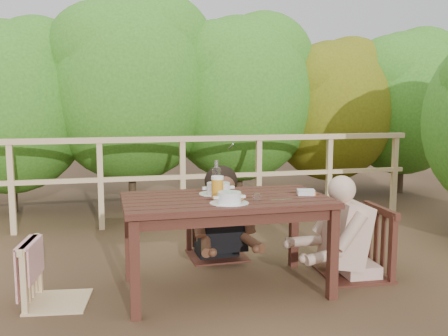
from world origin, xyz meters
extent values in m
plane|color=brown|center=(0.00, 0.00, 0.00)|extent=(60.00, 60.00, 0.00)
cube|color=#391A13|center=(0.00, 0.00, 0.34)|extent=(1.47, 0.83, 0.68)
cube|color=tan|center=(-1.18, 0.03, 0.42)|extent=(0.47, 0.47, 0.83)
cube|color=#391A13|center=(0.11, 0.77, 0.50)|extent=(0.51, 0.51, 1.00)
cube|color=#391A13|center=(1.06, 0.04, 0.52)|extent=(0.54, 0.54, 1.04)
cube|color=tan|center=(0.00, 2.00, 0.51)|extent=(5.60, 0.10, 1.01)
cylinder|color=white|center=(-0.03, -0.21, 0.72)|extent=(0.27, 0.27, 0.09)
cylinder|color=silver|center=(-0.02, 0.14, 0.73)|extent=(0.29, 0.29, 0.10)
ellipsoid|color=#AE642C|center=(0.03, -0.16, 0.72)|extent=(0.13, 0.10, 0.08)
cylinder|color=orange|center=(-0.06, -0.01, 0.77)|extent=(0.09, 0.09, 0.17)
cylinder|color=silver|center=(-0.03, 0.16, 0.81)|extent=(0.06, 0.06, 0.26)
cylinder|color=silver|center=(0.17, -0.19, 0.71)|extent=(0.06, 0.06, 0.07)
cube|color=white|center=(0.60, -0.06, 0.71)|extent=(0.14, 0.12, 0.05)
camera|label=1|loc=(-0.83, -3.32, 1.36)|focal=38.60mm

